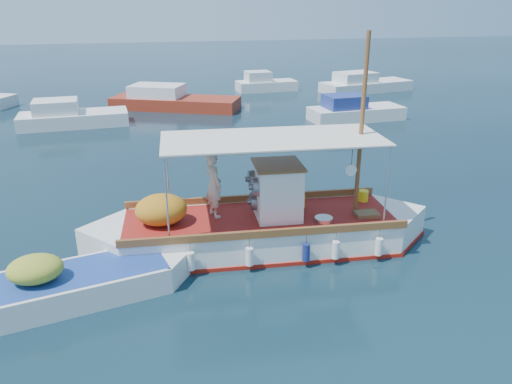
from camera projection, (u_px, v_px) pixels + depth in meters
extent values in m
plane|color=black|center=(270.00, 236.00, 15.92)|extent=(160.00, 160.00, 0.00)
cube|color=white|center=(260.00, 235.00, 15.16)|extent=(8.18, 3.25, 1.17)
cube|color=white|center=(125.00, 245.00, 14.57)|extent=(2.66, 2.66, 1.17)
cube|color=white|center=(384.00, 226.00, 15.76)|extent=(2.66, 2.66, 1.17)
cube|color=maroon|center=(260.00, 245.00, 15.29)|extent=(8.29, 3.35, 0.19)
cube|color=maroon|center=(260.00, 218.00, 14.96)|extent=(8.16, 3.04, 0.06)
cube|color=brown|center=(253.00, 198.00, 16.15)|extent=(8.10, 0.71, 0.21)
cube|color=brown|center=(268.00, 234.00, 13.68)|extent=(8.10, 0.71, 0.21)
cube|color=white|center=(277.00, 191.00, 14.74)|extent=(1.38, 1.48, 1.60)
cube|color=brown|center=(278.00, 165.00, 14.44)|extent=(1.49, 1.59, 0.06)
cylinder|color=slate|center=(256.00, 187.00, 14.21)|extent=(0.27, 0.55, 0.53)
cylinder|color=slate|center=(253.00, 179.00, 14.84)|extent=(0.27, 0.55, 0.53)
cylinder|color=slate|center=(254.00, 201.00, 14.74)|extent=(0.27, 0.55, 0.53)
cylinder|color=brown|center=(362.00, 127.00, 14.43)|extent=(0.14, 0.14, 5.34)
cylinder|color=brown|center=(332.00, 142.00, 14.46)|extent=(1.92, 0.23, 0.09)
cylinder|color=silver|center=(167.00, 172.00, 15.21)|extent=(0.05, 0.05, 2.40)
cylinder|color=silver|center=(167.00, 200.00, 13.04)|extent=(0.05, 0.05, 2.40)
cylinder|color=silver|center=(358.00, 162.00, 16.11)|extent=(0.05, 0.05, 2.40)
cylinder|color=silver|center=(387.00, 187.00, 13.94)|extent=(0.05, 0.05, 2.40)
cube|color=beige|center=(273.00, 139.00, 14.14)|extent=(6.47, 3.02, 0.04)
ellipsoid|color=#BC791B|center=(161.00, 210.00, 14.37)|extent=(1.58, 1.38, 0.90)
cube|color=yellow|center=(300.00, 201.00, 15.62)|extent=(0.28, 0.21, 0.43)
cylinder|color=yellow|center=(363.00, 196.00, 16.10)|extent=(0.34, 0.34, 0.36)
cube|color=brown|center=(367.00, 214.00, 15.01)|extent=(0.73, 0.53, 0.13)
cylinder|color=#B2B2B2|center=(324.00, 219.00, 14.66)|extent=(0.57, 0.57, 0.13)
cylinder|color=white|center=(351.00, 170.00, 13.64)|extent=(0.32, 0.06, 0.32)
cylinder|color=white|center=(191.00, 261.00, 13.43)|extent=(0.23, 0.23, 0.51)
cylinder|color=navy|center=(306.00, 252.00, 13.91)|extent=(0.23, 0.23, 0.51)
cylinder|color=white|center=(379.00, 247.00, 14.22)|extent=(0.23, 0.23, 0.51)
imported|color=beige|center=(214.00, 185.00, 14.70)|extent=(0.66, 0.82, 1.95)
cube|color=white|center=(74.00, 289.00, 12.56)|extent=(4.87, 2.75, 0.90)
cube|color=white|center=(163.00, 269.00, 13.50)|extent=(1.75, 1.75, 0.90)
cube|color=navy|center=(72.00, 274.00, 12.41)|extent=(4.82, 2.55, 0.05)
ellipsoid|color=#9EA82F|center=(35.00, 269.00, 11.96)|extent=(1.52, 1.34, 0.66)
cube|color=silver|center=(74.00, 121.00, 29.79)|extent=(6.35, 2.81, 1.00)
cube|color=silver|center=(55.00, 107.00, 29.21)|extent=(2.61, 2.20, 0.80)
cube|color=maroon|center=(176.00, 104.00, 34.45)|extent=(9.07, 6.13, 1.00)
cube|color=silver|center=(157.00, 91.00, 34.35)|extent=(4.15, 3.60, 0.80)
cube|color=silver|center=(356.00, 115.00, 31.28)|extent=(6.01, 2.59, 1.00)
cube|color=navy|center=(344.00, 101.00, 30.71)|extent=(2.47, 2.03, 0.80)
cube|color=silver|center=(366.00, 87.00, 41.07)|extent=(8.00, 4.05, 1.00)
cube|color=silver|center=(355.00, 77.00, 40.30)|extent=(3.43, 2.77, 0.80)
cube|color=silver|center=(267.00, 87.00, 41.28)|extent=(4.99, 2.28, 1.00)
cube|color=silver|center=(258.00, 76.00, 40.76)|extent=(2.05, 1.81, 0.80)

